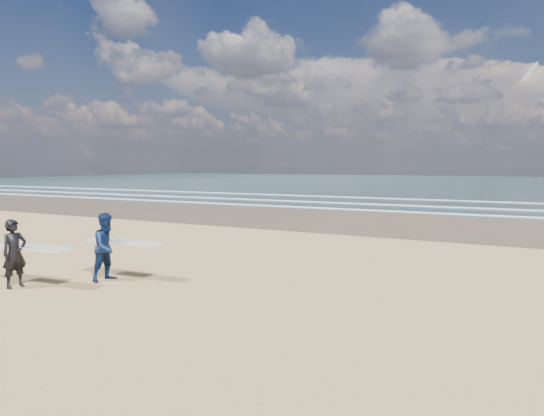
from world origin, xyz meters
The scene contains 2 objects.
surfer_near centered at (0.00, 0.16, 0.84)m, with size 2.24×1.04×1.65m.
surfer_far centered at (1.39, 1.70, 0.87)m, with size 2.23×1.14×1.72m.
Camera 1 is at (10.72, -7.15, 2.95)m, focal length 32.00 mm.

